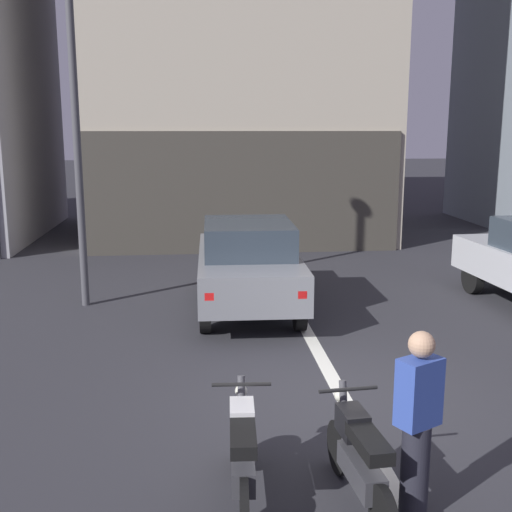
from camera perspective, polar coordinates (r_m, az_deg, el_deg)
ground_plane at (r=8.06m, az=7.88°, el=-12.57°), size 120.00×120.00×0.00m
lane_centre_line at (r=13.66m, az=2.16°, el=-2.32°), size 0.20×18.00×0.01m
car_grey_crossing_near at (r=11.38m, az=-0.74°, el=-0.58°), size 1.84×4.13×1.64m
street_lamp at (r=11.89m, az=-16.23°, el=14.87°), size 0.36×0.36×6.65m
motorcycle_white_row_leftmost at (r=5.84m, az=-1.23°, el=-17.33°), size 0.55×1.67×0.98m
motorcycle_black_row_left_mid at (r=5.81m, az=9.33°, el=-17.64°), size 0.55×1.67×0.98m
person_by_motorcycles at (r=5.56m, az=14.42°, el=-14.65°), size 0.42×0.36×1.67m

